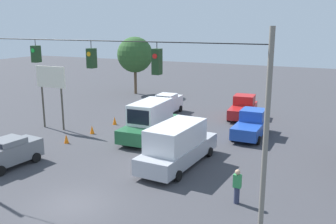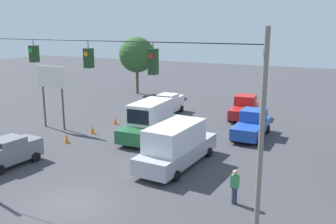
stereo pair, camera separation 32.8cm
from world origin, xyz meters
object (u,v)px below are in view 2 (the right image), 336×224
pickup_truck_blue_oncoming_far (252,125)px  sedan_grey_parked_shoulder (9,151)px  box_truck_silver_crossing_near (177,145)px  pedestrian (235,187)px  traffic_cone_third (92,129)px  tree_horizon_right (137,55)px  traffic_cone_second (66,138)px  sedan_white_withflow_far (168,104)px  overhead_signal_span (65,96)px  roadside_billboard (52,84)px  traffic_cone_fourth (115,120)px  pickup_truck_red_oncoming_deep (244,108)px  traffic_cone_nearest (34,152)px  box_truck_green_withflow_mid (150,120)px

pickup_truck_blue_oncoming_far → sedan_grey_parked_shoulder: bearing=46.9°
box_truck_silver_crossing_near → pedestrian: size_ratio=4.09×
traffic_cone_third → tree_horizon_right: bearing=-70.8°
pickup_truck_blue_oncoming_far → traffic_cone_third: size_ratio=7.56×
sedan_grey_parked_shoulder → traffic_cone_second: (-0.04, -5.29, -0.60)m
sedan_white_withflow_far → box_truck_silver_crossing_near: (-6.80, 12.53, 0.33)m
pickup_truck_blue_oncoming_far → overhead_signal_span: bearing=71.9°
overhead_signal_span → sedan_white_withflow_far: size_ratio=4.28×
sedan_grey_parked_shoulder → roadside_billboard: (3.72, -8.12, 2.94)m
traffic_cone_third → sedan_white_withflow_far: bearing=-105.3°
sedan_grey_parked_shoulder → traffic_cone_fourth: (-0.31, -11.48, -0.60)m
pickup_truck_red_oncoming_deep → traffic_cone_nearest: (9.92, 17.08, -0.62)m
box_truck_green_withflow_mid → traffic_cone_nearest: 8.93m
box_truck_silver_crossing_near → box_truck_green_withflow_mid: bearing=-45.7°
sedan_white_withflow_far → pickup_truck_red_oncoming_deep: size_ratio=0.79×
box_truck_green_withflow_mid → traffic_cone_second: size_ratio=9.41×
overhead_signal_span → pickup_truck_blue_oncoming_far: (-5.11, -15.65, -4.56)m
pickup_truck_blue_oncoming_far → traffic_cone_third: bearing=22.3°
pickup_truck_red_oncoming_deep → pickup_truck_blue_oncoming_far: size_ratio=1.04×
roadside_billboard → tree_horizon_right: tree_horizon_right is taller
sedan_white_withflow_far → box_truck_silver_crossing_near: size_ratio=0.59×
traffic_cone_nearest → pedestrian: (-14.16, 0.67, 0.56)m
sedan_white_withflow_far → traffic_cone_third: (2.47, 9.06, -0.69)m
box_truck_silver_crossing_near → pedestrian: (-4.81, 3.49, -0.46)m
overhead_signal_span → traffic_cone_third: overhead_signal_span is taller
pickup_truck_blue_oncoming_far → box_truck_silver_crossing_near: bearing=72.0°
traffic_cone_second → traffic_cone_third: size_ratio=1.00×
traffic_cone_fourth → box_truck_green_withflow_mid: bearing=155.4°
box_truck_green_withflow_mid → traffic_cone_third: box_truck_green_withflow_mid is taller
box_truck_silver_crossing_near → traffic_cone_second: box_truck_silver_crossing_near is taller
traffic_cone_third → traffic_cone_second: bearing=85.7°
traffic_cone_second → pickup_truck_red_oncoming_deep: bearing=-126.3°
overhead_signal_span → tree_horizon_right: overhead_signal_span is taller
sedan_white_withflow_far → traffic_cone_nearest: size_ratio=6.16×
pickup_truck_red_oncoming_deep → sedan_grey_parked_shoulder: bearing=62.0°
traffic_cone_second → overhead_signal_span: bearing=132.3°
box_truck_green_withflow_mid → box_truck_silver_crossing_near: (-4.46, 4.57, -0.06)m
traffic_cone_nearest → sedan_white_withflow_far: bearing=-99.5°
sedan_white_withflow_far → roadside_billboard: 11.55m
overhead_signal_span → pedestrian: overhead_signal_span is taller
box_truck_green_withflow_mid → traffic_cone_nearest: box_truck_green_withflow_mid is taller
traffic_cone_fourth → traffic_cone_nearest: bearing=89.2°
overhead_signal_span → roadside_billboard: (10.87, -10.64, -1.64)m
traffic_cone_nearest → roadside_billboard: 8.14m
box_truck_silver_crossing_near → roadside_billboard: bearing=-14.3°
overhead_signal_span → box_truck_green_withflow_mid: bearing=-80.0°
box_truck_green_withflow_mid → pickup_truck_blue_oncoming_far: size_ratio=1.24×
box_truck_green_withflow_mid → pickup_truck_blue_oncoming_far: box_truck_green_withflow_mid is taller
pedestrian → traffic_cone_fourth: bearing=-36.1°
box_truck_silver_crossing_near → traffic_cone_third: bearing=-20.5°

